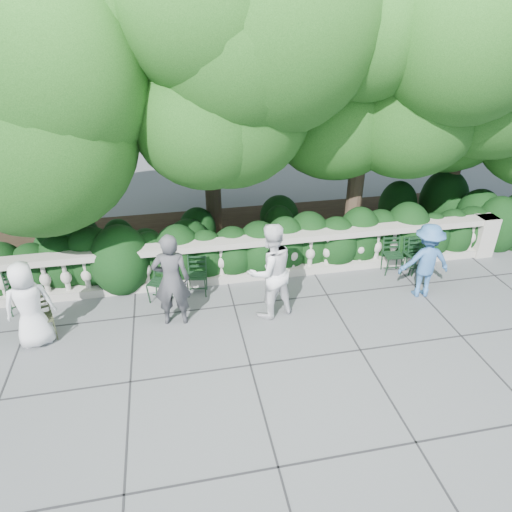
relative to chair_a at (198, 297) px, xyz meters
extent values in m
plane|color=#4D5055|center=(1.21, -1.25, 0.00)|extent=(90.00, 90.00, 0.00)
cube|color=#9E998E|center=(1.21, 0.55, 0.09)|extent=(12.00, 0.32, 0.18)
cube|color=#9E998E|center=(1.21, 0.55, 0.93)|extent=(12.00, 0.36, 0.14)
cube|color=#9E998E|center=(6.99, 0.55, 0.50)|extent=(0.44, 0.44, 1.00)
cylinder|color=#3F3023|center=(-2.79, 2.15, 1.40)|extent=(0.40, 0.40, 2.80)
ellipsoid|color=#12380F|center=(-2.79, 1.71, 3.68)|extent=(5.28, 5.28, 3.96)
cylinder|color=#3F3023|center=(0.71, 2.75, 1.70)|extent=(0.40, 0.40, 3.40)
ellipsoid|color=#12380F|center=(0.71, 2.23, 4.44)|extent=(6.24, 6.24, 4.68)
cylinder|color=#3F3023|center=(4.21, 2.05, 1.50)|extent=(0.40, 0.40, 3.00)
ellipsoid|color=#12380F|center=(4.21, 1.59, 3.92)|extent=(5.52, 5.52, 4.14)
cylinder|color=#3F3023|center=(7.21, 2.55, 1.30)|extent=(0.40, 0.40, 2.60)
ellipsoid|color=#12380F|center=(7.21, 2.15, 3.40)|extent=(4.80, 4.80, 3.60)
imported|color=white|center=(-2.96, -0.89, 0.83)|extent=(0.90, 0.68, 1.66)
imported|color=#3F3F44|center=(-0.49, -0.75, 0.94)|extent=(0.72, 0.51, 1.88)
imported|color=white|center=(1.36, -0.84, 0.97)|extent=(1.12, 0.99, 1.95)
imported|color=#34619C|center=(4.64, -0.80, 0.81)|extent=(1.10, 0.71, 1.62)
camera|label=1|loc=(-0.36, -8.07, 5.41)|focal=32.00mm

